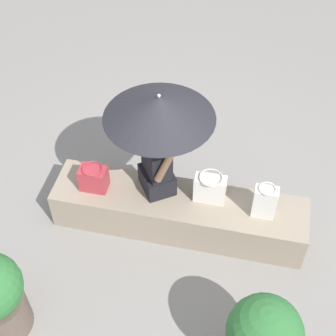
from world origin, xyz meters
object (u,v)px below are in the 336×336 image
Objects in this scene: shoulder_bag_spare at (94,178)px; parasol at (159,107)px; person_seated at (157,159)px; tote_bag_canvas at (210,188)px; handbag_black at (265,202)px.

parasol is at bearing -163.63° from shoulder_bag_spare.
person_seated is at bearing -167.47° from shoulder_bag_spare.
tote_bag_canvas reaches higher than shoulder_bag_spare.
person_seated is 3.29× the size of shoulder_bag_spare.
shoulder_bag_spare is at bearing 16.37° from parasol.
parasol reaches higher than person_seated.
parasol is 1.30m from handbag_black.
tote_bag_canvas is at bearing 169.88° from parasol.
handbag_black is at bearing 173.60° from person_seated.
tote_bag_canvas is at bearing -8.34° from handbag_black.
parasol is 0.97m from tote_bag_canvas.
handbag_black is (-1.02, 0.16, -0.80)m from parasol.
person_seated is at bearing -6.40° from handbag_black.
shoulder_bag_spare is (0.60, 0.13, -0.26)m from person_seated.
person_seated is 2.89× the size of tote_bag_canvas.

